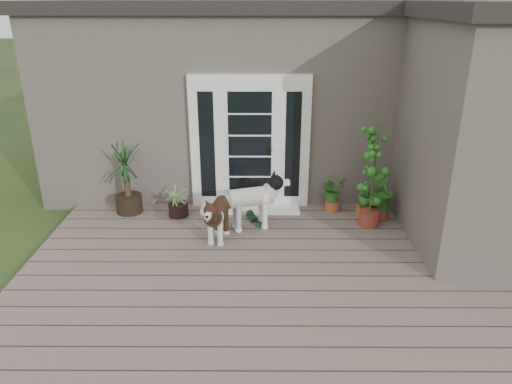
{
  "coord_description": "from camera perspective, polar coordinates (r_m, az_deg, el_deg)",
  "views": [
    {
      "loc": [
        -0.07,
        -4.72,
        3.33
      ],
      "look_at": [
        -0.1,
        1.75,
        0.7
      ],
      "focal_mm": 33.52,
      "sensor_mm": 36.0,
      "label": 1
    }
  ],
  "objects": [
    {
      "name": "door_step",
      "position": [
        7.8,
        -0.71,
        -1.98
      ],
      "size": [
        1.6,
        0.4,
        0.05
      ],
      "primitive_type": "cube",
      "color": "white",
      "rests_on": "deck"
    },
    {
      "name": "clog_right",
      "position": [
        7.31,
        0.57,
        -3.59
      ],
      "size": [
        0.2,
        0.29,
        0.08
      ],
      "primitive_type": null,
      "rotation": [
        0.0,
        0.0,
        -0.31
      ],
      "color": "#16391F",
      "rests_on": "deck"
    },
    {
      "name": "herb_a",
      "position": [
        7.81,
        9.14,
        -0.5
      ],
      "size": [
        0.51,
        0.51,
        0.49
      ],
      "primitive_type": "imported",
      "rotation": [
        0.0,
        0.0,
        0.42
      ],
      "color": "#1C5518",
      "rests_on": "deck"
    },
    {
      "name": "sapling",
      "position": [
        7.2,
        13.85,
        2.06
      ],
      "size": [
        0.57,
        0.57,
        1.64
      ],
      "primitive_type": null,
      "rotation": [
        0.0,
        0.0,
        0.2
      ],
      "color": "#265C1A",
      "rests_on": "deck"
    },
    {
      "name": "house_wing",
      "position": [
        7.12,
        25.04,
        5.55
      ],
      "size": [
        1.6,
        2.4,
        3.1
      ],
      "primitive_type": "cube",
      "color": "#665E54",
      "rests_on": "ground"
    },
    {
      "name": "herb_c",
      "position": [
        7.7,
        12.98,
        -1.16
      ],
      "size": [
        0.38,
        0.38,
        0.48
      ],
      "primitive_type": "imported",
      "rotation": [
        0.0,
        0.0,
        4.44
      ],
      "color": "#275618",
      "rests_on": "deck"
    },
    {
      "name": "door_unit",
      "position": [
        7.63,
        -0.73,
        5.86
      ],
      "size": [
        1.9,
        0.14,
        2.15
      ],
      "primitive_type": "cube",
      "color": "white",
      "rests_on": "deck"
    },
    {
      "name": "roof_main",
      "position": [
        9.37,
        0.74,
        21.33
      ],
      "size": [
        7.6,
        4.2,
        0.2
      ],
      "primitive_type": "cube",
      "color": "#2D2826",
      "rests_on": "house_main"
    },
    {
      "name": "roof_wing",
      "position": [
        6.89,
        27.34,
        18.75
      ],
      "size": [
        1.8,
        2.6,
        0.2
      ],
      "primitive_type": "cube",
      "color": "#2D2826",
      "rests_on": "house_wing"
    },
    {
      "name": "clog_left",
      "position": [
        7.48,
        -0.52,
        -2.9
      ],
      "size": [
        0.22,
        0.33,
        0.09
      ],
      "primitive_type": null,
      "rotation": [
        0.0,
        0.0,
        0.28
      ],
      "color": "#143318",
      "rests_on": "deck"
    },
    {
      "name": "white_dog",
      "position": [
        7.06,
        -0.65,
        -1.62
      ],
      "size": [
        0.96,
        0.63,
        0.74
      ],
      "primitive_type": null,
      "rotation": [
        0.0,
        0.0,
        -1.27
      ],
      "color": "white",
      "rests_on": "deck"
    },
    {
      "name": "deck",
      "position": [
        6.08,
        0.9,
        -10.44
      ],
      "size": [
        6.2,
        4.6,
        0.12
      ],
      "primitive_type": "cube",
      "color": "#6B5B4C",
      "rests_on": "ground"
    },
    {
      "name": "herb_b",
      "position": [
        7.63,
        14.58,
        -1.03
      ],
      "size": [
        0.57,
        0.57,
        0.61
      ],
      "primitive_type": "imported",
      "rotation": [
        0.0,
        0.0,
        2.5
      ],
      "color": "#1B5E1E",
      "rests_on": "deck"
    },
    {
      "name": "spider_plant",
      "position": [
        7.6,
        -9.31,
        -0.89
      ],
      "size": [
        0.62,
        0.62,
        0.55
      ],
      "primitive_type": null,
      "rotation": [
        0.0,
        0.0,
        0.22
      ],
      "color": "#9ABD74",
      "rests_on": "deck"
    },
    {
      "name": "house_main",
      "position": [
        9.54,
        0.69,
        11.36
      ],
      "size": [
        7.4,
        4.0,
        3.1
      ],
      "primitive_type": "cube",
      "color": "#665E54",
      "rests_on": "ground"
    },
    {
      "name": "brindle_dog",
      "position": [
        6.76,
        -4.53,
        -3.2
      ],
      "size": [
        0.47,
        0.83,
        0.65
      ],
      "primitive_type": null,
      "rotation": [
        0.0,
        0.0,
        2.96
      ],
      "color": "#3A2615",
      "rests_on": "deck"
    },
    {
      "name": "yucca",
      "position": [
        7.8,
        -15.19,
        1.53
      ],
      "size": [
        1.04,
        1.04,
        1.14
      ],
      "primitive_type": null,
      "rotation": [
        0.0,
        0.0,
        0.41
      ],
      "color": "black",
      "rests_on": "deck"
    }
  ]
}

